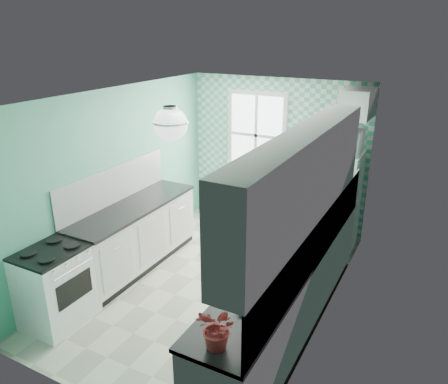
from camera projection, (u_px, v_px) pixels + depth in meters
The scene contains 26 objects.
floor at pixel (212, 285), 5.85m from camera, with size 3.00×4.40×0.02m, color beige.
ceiling at pixel (210, 95), 4.96m from camera, with size 3.00×4.40×0.02m, color white.
wall_back at pixel (277, 155), 7.23m from camera, with size 3.00×0.02×2.50m, color #55AC8F.
wall_front at pixel (78, 285), 3.58m from camera, with size 3.00×0.02×2.50m, color #55AC8F.
wall_left at pixel (117, 179), 6.06m from camera, with size 0.02×4.40×2.50m, color #55AC8F.
wall_right at pixel (332, 221), 4.74m from camera, with size 0.02×4.40×2.50m, color #55AC8F.
accent_wall at pixel (276, 155), 7.21m from camera, with size 3.00×0.01×2.50m, color #54C49E.
window at pixel (257, 135), 7.24m from camera, with size 1.04×0.05×1.44m.
backsplash_right at pixel (319, 240), 4.44m from camera, with size 0.02×3.60×0.51m, color white.
backsplash_left at pixel (114, 185), 6.01m from camera, with size 0.02×2.15×0.51m, color white.
upper_cabinets_right at pixel (303, 178), 4.09m from camera, with size 0.33×3.20×0.90m, color silver.
upper_cabinet_fridge at pixel (358, 103), 5.99m from camera, with size 0.40×0.74×0.40m, color silver.
ceiling_light at pixel (171, 124), 4.36m from camera, with size 0.34×0.34×0.35m.
base_cabinets_right at pixel (288, 295), 4.83m from camera, with size 0.60×3.60×0.90m, color white.
countertop_right at pixel (289, 257), 4.67m from camera, with size 0.63×3.60×0.04m, color black.
base_cabinets_left at pixel (135, 238), 6.15m from camera, with size 0.60×2.15×0.90m, color white.
countertop_left at pixel (133, 207), 5.98m from camera, with size 0.63×2.15×0.04m, color black.
fridge at pixel (334, 201), 6.59m from camera, with size 0.67×0.66×1.53m.
stove at pixel (56, 285), 4.97m from camera, with size 0.60×0.75×0.91m.
sink at pixel (318, 222), 5.47m from camera, with size 0.44×0.37×0.53m.
rug at pixel (243, 260), 6.45m from camera, with size 0.79×1.13×0.02m, color maroon.
dish_towel at pixel (291, 250), 5.75m from camera, with size 0.01×0.21×0.31m, color #5FAEA0.
fruit_bowl at pixel (251, 303), 3.81m from camera, with size 0.27×0.27×0.07m, color white.
potted_plant at pixel (218, 329), 3.26m from camera, with size 0.31×0.27×0.35m, color #B61205.
soap_bottle at pixel (326, 211), 5.57m from camera, with size 0.08×0.08×0.17m, color #98ACBE.
microwave at pixel (340, 141), 6.26m from camera, with size 0.62×0.42×0.34m, color silver.
Camera 1 is at (2.49, -4.37, 3.23)m, focal length 35.00 mm.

